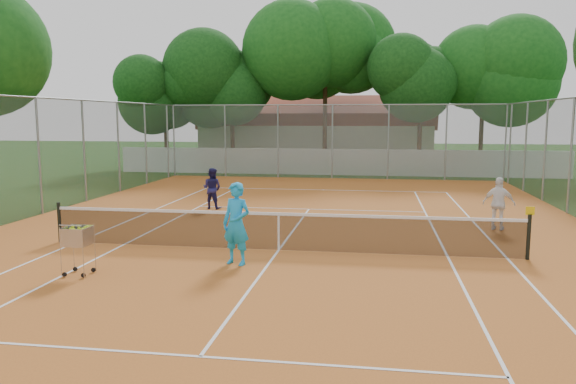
# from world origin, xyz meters

# --- Properties ---
(ground) EXTENTS (120.00, 120.00, 0.00)m
(ground) POSITION_xyz_m (0.00, 0.00, 0.00)
(ground) COLOR #163A0F
(ground) RESTS_ON ground
(court_pad) EXTENTS (18.00, 34.00, 0.02)m
(court_pad) POSITION_xyz_m (0.00, 0.00, 0.01)
(court_pad) COLOR #B56223
(court_pad) RESTS_ON ground
(court_lines) EXTENTS (10.98, 23.78, 0.01)m
(court_lines) POSITION_xyz_m (0.00, 0.00, 0.02)
(court_lines) COLOR white
(court_lines) RESTS_ON court_pad
(tennis_net) EXTENTS (11.88, 0.10, 0.98)m
(tennis_net) POSITION_xyz_m (0.00, 0.00, 0.51)
(tennis_net) COLOR black
(tennis_net) RESTS_ON court_pad
(perimeter_fence) EXTENTS (18.00, 34.00, 4.00)m
(perimeter_fence) POSITION_xyz_m (0.00, 0.00, 2.00)
(perimeter_fence) COLOR slate
(perimeter_fence) RESTS_ON ground
(boundary_wall) EXTENTS (26.00, 0.30, 1.50)m
(boundary_wall) POSITION_xyz_m (0.00, 19.00, 0.75)
(boundary_wall) COLOR white
(boundary_wall) RESTS_ON ground
(clubhouse) EXTENTS (16.40, 9.00, 4.40)m
(clubhouse) POSITION_xyz_m (-2.00, 29.00, 2.20)
(clubhouse) COLOR beige
(clubhouse) RESTS_ON ground
(tropical_trees) EXTENTS (29.00, 19.00, 10.00)m
(tropical_trees) POSITION_xyz_m (0.00, 22.00, 5.00)
(tropical_trees) COLOR #0D360F
(tropical_trees) RESTS_ON ground
(player_near) EXTENTS (0.79, 0.65, 1.87)m
(player_near) POSITION_xyz_m (-0.71, -1.46, 0.96)
(player_near) COLOR #1BA1EA
(player_near) RESTS_ON court_pad
(player_far_left) EXTENTS (0.82, 0.69, 1.49)m
(player_far_left) POSITION_xyz_m (-3.51, 6.00, 0.76)
(player_far_left) COLOR navy
(player_far_left) RESTS_ON court_pad
(player_far_right) EXTENTS (1.00, 0.69, 1.57)m
(player_far_right) POSITION_xyz_m (5.98, 3.56, 0.81)
(player_far_right) COLOR white
(player_far_right) RESTS_ON court_pad
(ball_hopper) EXTENTS (0.62, 0.62, 1.13)m
(ball_hopper) POSITION_xyz_m (-3.80, -2.84, 0.59)
(ball_hopper) COLOR #B7B7BE
(ball_hopper) RESTS_ON court_pad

